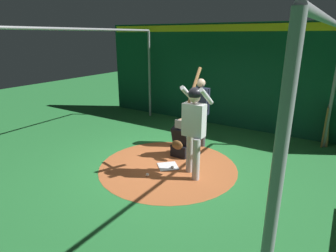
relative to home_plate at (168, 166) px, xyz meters
name	(u,v)px	position (x,y,z in m)	size (l,w,h in m)	color
ground_plane	(168,167)	(0.00, 0.00, -0.01)	(25.17, 25.17, 0.00)	#287A38
dirt_circle	(168,167)	(0.00, 0.00, -0.01)	(3.03, 3.03, 0.01)	#B76033
home_plate	(168,166)	(0.00, 0.00, 0.00)	(0.42, 0.42, 0.01)	white
batter	(194,123)	(0.05, 0.63, 1.12)	(0.68, 0.49, 2.17)	#BCBCC0
catcher	(181,142)	(-0.67, -0.06, 0.35)	(0.58, 0.40, 0.94)	black
umpire	(200,109)	(-1.53, -0.01, 0.98)	(0.22, 0.49, 1.76)	#4C4C51
back_wall	(231,76)	(-3.63, 0.00, 1.57)	(0.23, 9.17, 3.13)	#0F472D
cage_frame	(168,70)	(0.00, 0.00, 2.11)	(6.43, 5.65, 2.95)	gray
bat_rack	(326,127)	(-3.38, 2.77, 0.48)	(0.58, 0.18, 1.05)	olive
baseball_0	(172,167)	(0.04, 0.14, 0.03)	(0.07, 0.07, 0.07)	white
baseball_1	(147,175)	(0.62, -0.11, 0.03)	(0.07, 0.07, 0.07)	white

